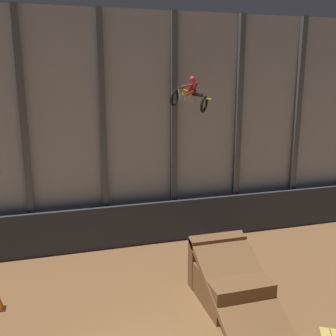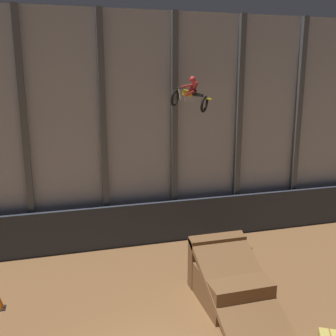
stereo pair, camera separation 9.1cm
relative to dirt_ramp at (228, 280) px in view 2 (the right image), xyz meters
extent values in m
cube|color=#A3A8B2|center=(-3.67, 6.14, 4.71)|extent=(32.00, 0.12, 10.89)
cube|color=#4C5156|center=(-7.05, 5.94, 4.71)|extent=(0.28, 0.28, 10.89)
cube|color=#4C5156|center=(-3.67, 5.94, 4.71)|extent=(0.28, 0.28, 10.89)
cube|color=#4C5156|center=(-0.29, 5.94, 4.71)|extent=(0.28, 0.28, 10.89)
cube|color=#4C5156|center=(3.09, 5.94, 4.71)|extent=(0.28, 0.28, 10.89)
cube|color=#4C5156|center=(6.47, 5.94, 4.71)|extent=(0.28, 0.28, 10.89)
cube|color=#2D333D|center=(-3.67, 5.47, 0.30)|extent=(31.36, 0.20, 2.07)
cube|color=brown|center=(0.00, -0.12, -0.14)|extent=(2.19, 2.84, 1.18)
cube|color=brown|center=(0.00, 1.05, 0.25)|extent=(2.24, 0.50, 1.97)
cube|color=brown|center=(0.00, -0.72, 0.25)|extent=(2.24, 4.14, 2.15)
torus|color=black|center=(-0.59, 4.85, 6.33)|extent=(0.64, 0.70, 0.74)
torus|color=black|center=(0.46, 3.96, 6.10)|extent=(0.64, 0.70, 0.74)
cube|color=#B7B7BC|center=(-0.01, 4.36, 6.33)|extent=(0.54, 0.50, 0.36)
cube|color=yellow|center=(-0.12, 4.45, 6.55)|extent=(0.49, 0.46, 0.31)
cube|color=black|center=(0.19, 4.20, 6.51)|extent=(0.54, 0.49, 0.21)
cube|color=yellow|center=(0.57, 3.87, 6.34)|extent=(0.37, 0.34, 0.12)
cylinder|color=#B7B7BC|center=(-0.43, 4.71, 6.54)|extent=(0.17, 0.16, 0.55)
cylinder|color=black|center=(-0.37, 4.66, 6.77)|extent=(0.53, 0.46, 0.04)
cube|color=maroon|center=(0.07, 4.29, 6.82)|extent=(0.48, 0.47, 0.53)
sphere|color=red|center=(0.04, 4.32, 7.15)|extent=(0.40, 0.39, 0.30)
cylinder|color=maroon|center=(-0.08, 4.27, 6.57)|extent=(0.40, 0.36, 0.28)
cylinder|color=maroon|center=(0.07, 4.45, 6.57)|extent=(0.40, 0.36, 0.28)
cylinder|color=maroon|center=(-0.21, 4.32, 6.87)|extent=(0.45, 0.40, 0.17)
cylinder|color=maroon|center=(0.00, 4.57, 6.87)|extent=(0.45, 0.40, 0.17)
cube|color=black|center=(-8.04, 1.52, -0.72)|extent=(0.36, 0.36, 0.03)
camera|label=1|loc=(-5.78, -11.96, 7.36)|focal=42.00mm
camera|label=2|loc=(-5.69, -11.99, 7.36)|focal=42.00mm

